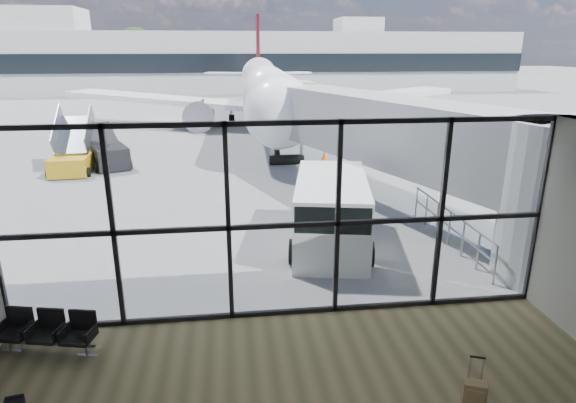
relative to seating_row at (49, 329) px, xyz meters
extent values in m
plane|color=slate|center=(4.88, 40.80, -0.49)|extent=(220.00, 220.00, 0.00)
cube|color=silver|center=(4.88, -3.20, 4.01)|extent=(12.00, 8.00, 0.02)
cube|color=white|center=(4.88, 0.80, 1.76)|extent=(12.00, 0.04, 4.50)
cube|color=black|center=(4.88, 0.80, -0.43)|extent=(12.00, 0.12, 0.10)
cube|color=black|center=(4.88, 0.80, 1.71)|extent=(12.00, 0.12, 0.10)
cube|color=black|center=(4.88, 0.80, 3.95)|extent=(12.00, 0.12, 0.10)
cube|color=black|center=(1.28, 0.80, 1.76)|extent=(0.10, 0.12, 4.50)
cube|color=black|center=(3.68, 0.80, 1.76)|extent=(0.10, 0.12, 4.50)
cube|color=black|center=(6.08, 0.80, 1.76)|extent=(0.10, 0.12, 4.50)
cube|color=black|center=(8.48, 0.80, 1.76)|extent=(0.10, 0.12, 4.50)
cube|color=black|center=(10.88, 0.80, 1.76)|extent=(0.10, 0.12, 4.50)
cylinder|color=gray|center=(12.08, 1.80, 1.61)|extent=(2.80, 2.80, 4.20)
cube|color=gray|center=(9.43, 8.80, 2.51)|extent=(7.45, 14.81, 2.40)
cube|color=gray|center=(6.78, 15.80, 2.51)|extent=(2.60, 2.20, 2.60)
cylinder|color=gray|center=(5.98, 15.80, 0.41)|extent=(0.20, 0.20, 1.80)
cylinder|color=gray|center=(7.58, 15.80, 0.41)|extent=(0.20, 0.20, 1.80)
cylinder|color=black|center=(6.78, 15.80, -0.24)|extent=(1.80, 0.56, 0.56)
cylinder|color=gray|center=(10.48, 1.60, 0.06)|extent=(0.06, 0.06, 1.10)
cylinder|color=gray|center=(10.48, 2.50, 0.06)|extent=(0.06, 0.06, 1.10)
cylinder|color=gray|center=(10.48, 3.40, 0.06)|extent=(0.06, 0.06, 1.10)
cylinder|color=gray|center=(10.48, 4.30, 0.06)|extent=(0.06, 0.06, 1.10)
cylinder|color=gray|center=(10.48, 5.20, 0.06)|extent=(0.06, 0.06, 1.10)
cylinder|color=gray|center=(10.48, 6.10, 0.06)|extent=(0.06, 0.06, 1.10)
cylinder|color=gray|center=(10.48, 7.00, 0.06)|extent=(0.06, 0.06, 1.10)
cylinder|color=gray|center=(10.48, 4.30, 0.59)|extent=(0.06, 5.40, 0.06)
cylinder|color=gray|center=(10.48, 4.30, 0.11)|extent=(0.06, 5.40, 0.06)
cube|color=beige|center=(4.88, 62.80, 3.51)|extent=(80.00, 12.00, 8.00)
cube|color=black|center=(4.88, 56.70, 3.51)|extent=(80.00, 0.20, 2.40)
cube|color=beige|center=(-20.12, 62.80, 9.01)|extent=(10.00, 8.00, 3.00)
cube|color=beige|center=(22.88, 62.80, 8.51)|extent=(6.00, 6.00, 2.00)
cylinder|color=#382619|center=(-28.12, 72.80, 1.22)|extent=(0.50, 0.50, 3.42)
sphere|color=#1B3213|center=(-28.12, 72.80, 5.40)|extent=(6.27, 6.27, 6.27)
cylinder|color=#382619|center=(-22.12, 72.80, 0.86)|extent=(0.50, 0.50, 2.70)
sphere|color=#1B3213|center=(-22.12, 72.80, 4.16)|extent=(4.95, 4.95, 4.95)
cylinder|color=#382619|center=(-16.12, 72.80, 1.04)|extent=(0.50, 0.50, 3.06)
sphere|color=#1B3213|center=(-16.12, 72.80, 4.78)|extent=(5.61, 5.61, 5.61)
cylinder|color=#382619|center=(-10.12, 72.80, 1.22)|extent=(0.50, 0.50, 3.42)
sphere|color=#1B3213|center=(-10.12, 72.80, 5.40)|extent=(6.27, 6.27, 6.27)
cube|color=gray|center=(-0.02, -0.11, -0.26)|extent=(1.95, 0.51, 0.04)
cube|color=black|center=(-0.68, 0.04, -0.09)|extent=(0.66, 0.63, 0.07)
cube|color=black|center=(-0.63, 0.29, 0.14)|extent=(0.56, 0.18, 0.50)
cube|color=black|center=(-0.02, -0.11, -0.09)|extent=(0.66, 0.63, 0.07)
cube|color=black|center=(0.03, 0.14, 0.14)|extent=(0.56, 0.18, 0.50)
cube|color=black|center=(0.63, -0.25, -0.09)|extent=(0.66, 0.63, 0.07)
cube|color=black|center=(0.69, -0.01, 0.14)|extent=(0.56, 0.18, 0.50)
cylinder|color=gray|center=(-0.81, 0.07, -0.37)|extent=(0.05, 0.05, 0.23)
cylinder|color=gray|center=(0.77, -0.28, -0.37)|extent=(0.05, 0.05, 0.23)
cylinder|color=black|center=(0.08, -1.92, -0.08)|extent=(0.29, 0.12, 0.07)
cube|color=olive|center=(7.70, -2.71, -0.19)|extent=(0.43, 0.34, 0.56)
cube|color=olive|center=(7.65, -2.82, -0.19)|extent=(0.30, 0.15, 0.41)
cylinder|color=gray|center=(7.64, -2.57, 0.28)|extent=(0.02, 0.02, 0.46)
cylinder|color=gray|center=(7.83, -2.65, 0.28)|extent=(0.02, 0.02, 0.46)
cube|color=black|center=(7.73, -2.61, 0.51)|extent=(0.24, 0.12, 0.02)
cylinder|color=white|center=(6.76, 29.04, 2.41)|extent=(4.51, 29.11, 3.58)
sphere|color=white|center=(6.29, 14.54, 2.41)|extent=(3.58, 3.58, 3.58)
cone|color=white|center=(7.30, 45.95, 2.70)|extent=(3.76, 5.91, 3.58)
cube|color=black|center=(6.31, 15.12, 2.90)|extent=(2.16, 1.23, 0.48)
cube|color=white|center=(-1.43, 30.27, 1.59)|extent=(14.76, 8.02, 1.15)
cylinder|color=black|center=(1.70, 28.23, 0.63)|extent=(2.14, 3.35, 2.03)
cube|color=white|center=(4.19, 45.57, 2.80)|extent=(5.58, 2.96, 0.17)
cube|color=white|center=(15.00, 29.74, 1.59)|extent=(14.85, 7.20, 1.15)
cylinder|color=black|center=(11.75, 27.91, 0.63)|extent=(2.14, 3.35, 2.03)
cube|color=white|center=(10.38, 45.37, 2.80)|extent=(5.54, 2.65, 0.17)
cube|color=#520B14|center=(7.30, 45.95, 5.90)|extent=(0.41, 3.68, 5.80)
cylinder|color=gray|center=(6.35, 16.47, 0.19)|extent=(0.19, 0.19, 1.35)
cylinder|color=black|center=(6.35, 16.47, -0.15)|extent=(0.26, 0.68, 0.68)
cylinder|color=black|center=(4.06, 29.61, -0.05)|extent=(0.46, 0.94, 0.93)
cylinder|color=black|center=(9.48, 29.43, -0.05)|extent=(0.46, 0.94, 0.93)
cube|color=white|center=(6.83, 4.85, 0.57)|extent=(3.03, 5.19, 2.12)
cube|color=black|center=(6.47, 3.09, 1.15)|extent=(2.22, 1.64, 0.74)
cylinder|color=black|center=(5.48, 3.50, -0.12)|extent=(0.40, 0.78, 0.74)
cylinder|color=black|center=(7.55, 3.09, -0.12)|extent=(0.40, 0.78, 0.74)
cylinder|color=black|center=(6.10, 6.62, -0.12)|extent=(0.40, 0.78, 0.74)
cylinder|color=black|center=(8.17, 6.20, -0.12)|extent=(0.40, 0.78, 0.74)
cube|color=black|center=(-2.47, 16.47, 0.12)|extent=(2.70, 3.62, 1.09)
cube|color=black|center=(-2.98, 17.68, 0.94)|extent=(2.28, 3.03, 1.13)
cylinder|color=black|center=(-2.74, 15.16, -0.21)|extent=(0.42, 0.59, 0.55)
cylinder|color=black|center=(-1.33, 15.76, -0.21)|extent=(0.42, 0.59, 0.55)
cylinder|color=black|center=(-3.60, 17.17, -0.21)|extent=(0.42, 0.59, 0.55)
cylinder|color=black|center=(-2.19, 17.78, -0.21)|extent=(0.42, 0.59, 0.55)
cube|color=#BC8A16|center=(-3.92, 15.37, 0.00)|extent=(1.88, 3.11, 0.86)
cube|color=gray|center=(-3.96, 16.23, 1.24)|extent=(1.64, 2.53, 1.60)
cylinder|color=black|center=(-4.73, 14.25, -0.25)|extent=(0.24, 0.49, 0.48)
cylinder|color=black|center=(-3.00, 14.33, -0.25)|extent=(0.24, 0.49, 0.48)
cylinder|color=black|center=(-4.84, 16.40, -0.25)|extent=(0.24, 0.49, 0.48)
cylinder|color=black|center=(-3.11, 16.49, -0.25)|extent=(0.24, 0.49, 0.48)
cube|color=orange|center=(8.88, 16.05, -0.47)|extent=(0.47, 0.47, 0.03)
cone|color=orange|center=(8.88, 16.05, -0.15)|extent=(0.45, 0.45, 0.67)
cube|color=red|center=(8.38, 14.14, -0.47)|extent=(0.48, 0.48, 0.03)
cone|color=red|center=(8.38, 14.14, -0.15)|extent=(0.45, 0.45, 0.68)
camera|label=1|loc=(3.75, -8.99, 5.42)|focal=30.00mm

